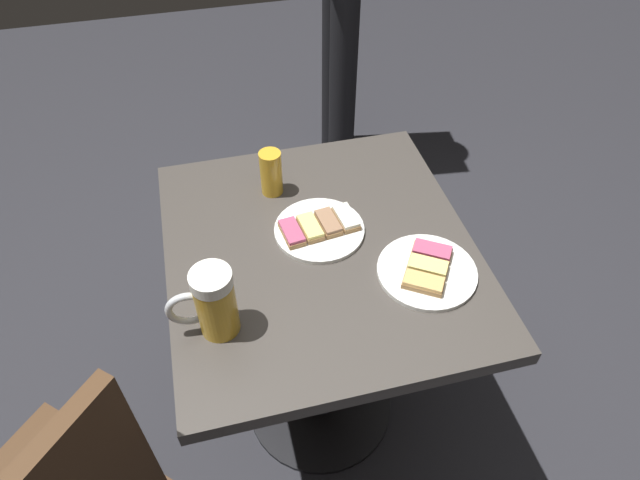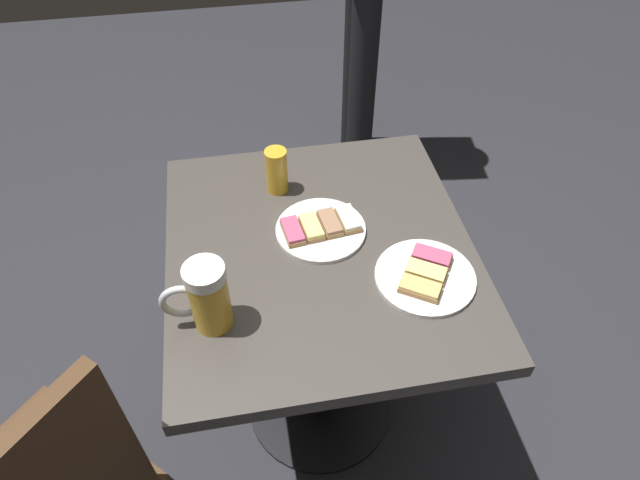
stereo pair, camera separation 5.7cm
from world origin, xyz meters
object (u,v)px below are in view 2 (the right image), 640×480
Objects in this scene: plate_near at (321,228)px; beer_glass_small at (277,171)px; beer_mug at (206,297)px; plate_far at (425,275)px.

plate_near is 0.19m from beer_glass_small.
beer_mug is 0.41m from beer_glass_small.
plate_far is (-0.19, 0.18, -0.00)m from plate_near.
beer_mug reaches higher than beer_glass_small.
beer_glass_small reaches higher than plate_near.
beer_mug is 1.36× the size of beer_glass_small.
plate_near and plate_far have the same top height.
beer_glass_small is at bearing -115.37° from beer_mug.
plate_far is at bearing 128.44° from beer_glass_small.
beer_mug is at bearing 4.27° from plate_far.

